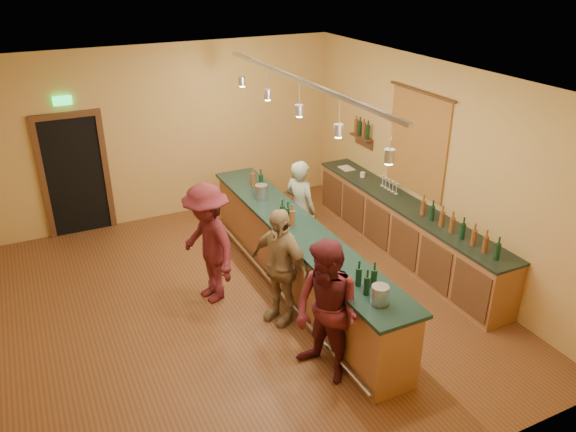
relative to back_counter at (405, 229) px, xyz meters
name	(u,v)px	position (x,y,z in m)	size (l,w,h in m)	color
floor	(242,304)	(-2.97, -0.18, -0.49)	(7.00, 7.00, 0.00)	brown
ceiling	(233,82)	(-2.97, -0.18, 2.71)	(6.50, 7.00, 0.02)	silver
wall_back	(168,134)	(-2.97, 3.32, 1.11)	(6.50, 0.02, 3.20)	gold
wall_front	(395,360)	(-2.97, -3.68, 1.11)	(6.50, 0.02, 3.20)	gold
wall_right	(433,166)	(0.28, -0.18, 1.11)	(0.02, 7.00, 3.20)	gold
doorway	(75,173)	(-4.67, 3.30, 0.64)	(1.15, 0.09, 2.48)	black
tapestry	(417,144)	(0.26, 0.22, 1.36)	(0.03, 1.40, 1.60)	#9B3C1F
bottle_shelf	(362,131)	(0.20, 1.72, 1.18)	(0.17, 0.55, 0.54)	#473115
back_counter	(405,229)	(0.00, 0.00, 0.00)	(0.60, 4.55, 1.27)	brown
tasting_bar	(298,254)	(-2.07, -0.18, 0.12)	(0.73, 5.10, 1.38)	brown
pendant_track	(299,92)	(-2.06, -0.18, 2.50)	(0.11, 4.60, 0.50)	silver
bartender	(300,209)	(-1.51, 0.82, 0.34)	(0.60, 0.39, 1.65)	gray
customer_a	(327,313)	(-2.61, -1.98, 0.40)	(0.86, 0.67, 1.78)	#59191E
customer_b	(280,266)	(-2.61, -0.72, 0.35)	(0.98, 0.41, 1.67)	#997A51
customer_c	(208,244)	(-3.30, 0.19, 0.41)	(1.15, 0.66, 1.79)	#59191E
bar_stool	(297,191)	(-0.96, 2.02, 0.09)	(0.35, 0.35, 0.72)	olive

